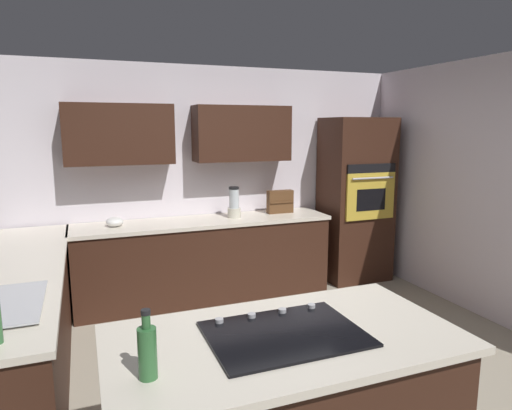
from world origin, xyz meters
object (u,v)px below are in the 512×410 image
object	(u,v)px
wall_oven	(356,200)
mixing_bowl	(115,222)
cooktop	(284,333)
blender	(234,204)
oil_bottle	(147,351)
spice_rack	(280,202)

from	to	relation	value
wall_oven	mixing_bowl	size ratio (longest dim) A/B	11.54
cooktop	mixing_bowl	distance (m)	2.94
cooktop	blender	distance (m)	2.96
cooktop	blender	xyz separation A→B (m)	(-0.70, -2.88, 0.14)
wall_oven	cooktop	distance (m)	3.67
wall_oven	cooktop	bearing A→B (deg)	51.26
mixing_bowl	oil_bottle	distance (m)	3.04
spice_rack	mixing_bowl	bearing A→B (deg)	2.03
spice_rack	oil_bottle	xyz separation A→B (m)	(1.98, 3.10, -0.02)
cooktop	mixing_bowl	xyz separation A→B (m)	(0.60, -2.88, 0.04)
wall_oven	spice_rack	size ratio (longest dim) A/B	6.50
wall_oven	blender	distance (m)	1.60
oil_bottle	wall_oven	bearing A→B (deg)	-134.67
mixing_bowl	spice_rack	xyz separation A→B (m)	(-1.90, -0.07, 0.09)
wall_oven	mixing_bowl	xyz separation A→B (m)	(2.90, -0.02, -0.07)
mixing_bowl	oil_bottle	xyz separation A→B (m)	(0.08, 3.03, 0.07)
wall_oven	blender	size ratio (longest dim) A/B	5.78
wall_oven	mixing_bowl	bearing A→B (deg)	-0.33
cooktop	mixing_bowl	size ratio (longest dim) A/B	4.33
oil_bottle	mixing_bowl	bearing A→B (deg)	-91.54
cooktop	blender	bearing A→B (deg)	-103.58
oil_bottle	cooktop	bearing A→B (deg)	-167.27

